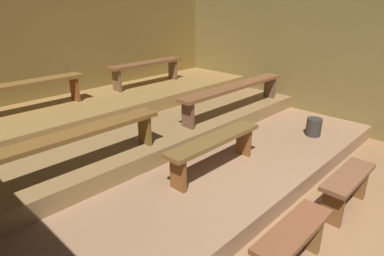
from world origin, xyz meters
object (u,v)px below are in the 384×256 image
bench_lower_center (215,144)px  bench_upper_left (30,87)px  bench_middle_left (59,143)px  bench_floor_right (347,183)px  bench_floor_left (293,239)px  pail_lower (314,127)px  bench_middle_right (235,89)px  bench_upper_right (146,66)px

bench_lower_center → bench_upper_left: bench_upper_left is taller
bench_middle_left → bench_upper_left: bench_upper_left is taller
bench_upper_left → bench_floor_right: bearing=-67.0°
bench_floor_left → bench_middle_left: bearing=112.0°
pail_lower → bench_middle_right: bearing=108.0°
bench_floor_right → bench_middle_left: bearing=133.7°
bench_middle_left → bench_floor_right: bearing=-46.3°
bench_floor_left → bench_upper_left: bench_upper_left is taller
bench_floor_right → bench_upper_right: size_ratio=0.59×
bench_lower_center → bench_upper_right: bearing=67.4°
bench_floor_left → bench_upper_right: (1.74, 4.10, 0.70)m
bench_floor_right → bench_middle_left: (-2.18, 2.28, 0.50)m
bench_middle_right → bench_upper_right: size_ratio=1.55×
bench_upper_left → pail_lower: bearing=-45.2°
bench_lower_center → bench_upper_left: (-1.10, 2.69, 0.46)m
bench_floor_left → bench_upper_right: bench_upper_right is taller
bench_middle_left → bench_upper_right: size_ratio=1.55×
bench_floor_right → bench_upper_left: (-1.74, 4.10, 0.70)m
pail_lower → bench_lower_center: bearing=168.6°
bench_middle_left → bench_upper_right: 3.23m
bench_upper_left → pail_lower: (3.07, -3.09, -0.67)m
bench_middle_left → bench_middle_right: size_ratio=1.00×
bench_middle_left → bench_upper_right: bench_upper_right is taller
bench_upper_right → pail_lower: size_ratio=5.73×
bench_upper_right → bench_floor_left: bearing=-113.0°
bench_lower_center → bench_middle_right: bench_middle_right is taller
bench_floor_right → pail_lower: bearing=37.1°
bench_upper_right → pail_lower: bench_upper_right is taller
bench_middle_right → bench_upper_right: bearing=103.7°
bench_floor_right → bench_upper_right: (0.48, 4.10, 0.70)m
pail_lower → bench_floor_right: bearing=-142.9°
bench_middle_left → pail_lower: bench_middle_left is taller
bench_upper_left → bench_upper_right: 2.22m
bench_floor_right → bench_lower_center: (-0.64, 1.41, 0.25)m
bench_upper_right → bench_middle_right: bearing=-76.3°
bench_lower_center → pail_lower: (1.98, -0.40, -0.22)m
bench_middle_left → bench_middle_right: bearing=0.0°
bench_upper_left → bench_upper_right: bearing=0.0°
bench_middle_right → pail_lower: bench_middle_right is taller
bench_floor_right → bench_middle_left: size_ratio=0.38×
bench_middle_left → pail_lower: 3.77m
bench_floor_right → bench_middle_right: size_ratio=0.38×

